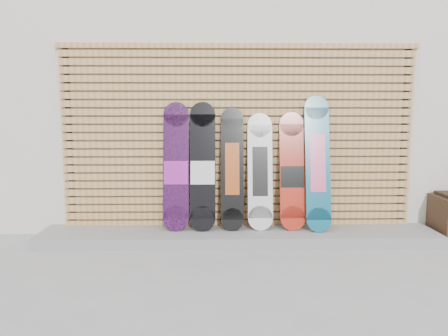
{
  "coord_description": "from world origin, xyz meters",
  "views": [
    {
      "loc": [
        -0.4,
        -4.27,
        1.51
      ],
      "look_at": [
        -0.32,
        0.75,
        0.85
      ],
      "focal_mm": 35.0,
      "sensor_mm": 36.0,
      "label": 1
    }
  ],
  "objects_px": {
    "snowboard_0": "(176,167)",
    "snowboard_3": "(260,171)",
    "snowboard_1": "(203,167)",
    "snowboard_2": "(232,169)",
    "snowboard_4": "(292,172)",
    "snowboard_5": "(318,163)"
  },
  "relations": [
    {
      "from": "snowboard_5",
      "to": "snowboard_4",
      "type": "bearing_deg",
      "value": 172.65
    },
    {
      "from": "snowboard_0",
      "to": "snowboard_3",
      "type": "height_order",
      "value": "snowboard_0"
    },
    {
      "from": "snowboard_2",
      "to": "snowboard_0",
      "type": "bearing_deg",
      "value": -179.78
    },
    {
      "from": "snowboard_1",
      "to": "snowboard_4",
      "type": "distance_m",
      "value": 1.05
    },
    {
      "from": "snowboard_1",
      "to": "snowboard_2",
      "type": "relative_size",
      "value": 1.04
    },
    {
      "from": "snowboard_1",
      "to": "snowboard_5",
      "type": "relative_size",
      "value": 0.95
    },
    {
      "from": "snowboard_4",
      "to": "snowboard_5",
      "type": "distance_m",
      "value": 0.31
    },
    {
      "from": "snowboard_0",
      "to": "snowboard_2",
      "type": "bearing_deg",
      "value": 0.22
    },
    {
      "from": "snowboard_2",
      "to": "snowboard_4",
      "type": "relative_size",
      "value": 1.04
    },
    {
      "from": "snowboard_4",
      "to": "snowboard_1",
      "type": "bearing_deg",
      "value": -179.48
    },
    {
      "from": "snowboard_3",
      "to": "snowboard_4",
      "type": "xyz_separation_m",
      "value": [
        0.38,
        -0.01,
        -0.0
      ]
    },
    {
      "from": "snowboard_1",
      "to": "snowboard_3",
      "type": "distance_m",
      "value": 0.68
    },
    {
      "from": "snowboard_1",
      "to": "snowboard_3",
      "type": "bearing_deg",
      "value": 1.5
    },
    {
      "from": "snowboard_0",
      "to": "snowboard_5",
      "type": "distance_m",
      "value": 1.66
    },
    {
      "from": "snowboard_0",
      "to": "snowboard_2",
      "type": "distance_m",
      "value": 0.66
    },
    {
      "from": "snowboard_0",
      "to": "snowboard_4",
      "type": "relative_size",
      "value": 1.09
    },
    {
      "from": "snowboard_1",
      "to": "snowboard_5",
      "type": "xyz_separation_m",
      "value": [
        1.34,
        -0.03,
        0.05
      ]
    },
    {
      "from": "snowboard_3",
      "to": "snowboard_5",
      "type": "distance_m",
      "value": 0.68
    },
    {
      "from": "snowboard_2",
      "to": "snowboard_4",
      "type": "xyz_separation_m",
      "value": [
        0.71,
        0.0,
        -0.04
      ]
    },
    {
      "from": "snowboard_5",
      "to": "snowboard_1",
      "type": "bearing_deg",
      "value": 178.81
    },
    {
      "from": "snowboard_0",
      "to": "snowboard_1",
      "type": "xyz_separation_m",
      "value": [
        0.31,
        -0.01,
        0.0
      ]
    },
    {
      "from": "snowboard_0",
      "to": "snowboard_3",
      "type": "bearing_deg",
      "value": 0.63
    }
  ]
}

